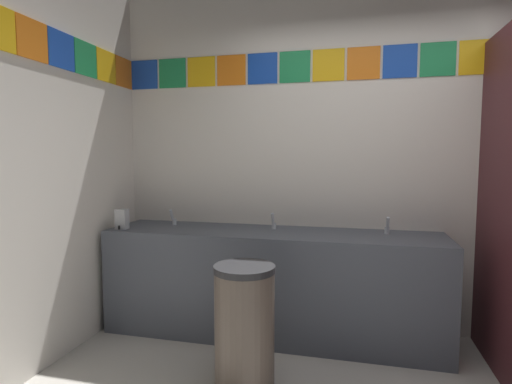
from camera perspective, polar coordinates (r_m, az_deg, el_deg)
The scene contains 7 objects.
wall_back at distance 3.38m, azimuth 19.29°, elevation 5.26°, with size 4.58×0.09×2.86m.
vanity_counter at distance 3.24m, azimuth 2.15°, elevation -12.60°, with size 2.60×0.59×0.82m.
faucet_left at distance 3.49m, azimuth -11.64°, elevation -3.76°, with size 0.04×0.10×0.14m.
faucet_center at distance 3.22m, azimuth 2.49°, elevation -4.40°, with size 0.04×0.10×0.14m.
faucet_right at distance 3.17m, azimuth 18.12°, elevation -4.80°, with size 0.04×0.10×0.14m.
soap_dispenser at distance 3.41m, azimuth -18.47°, elevation -3.68°, with size 0.09×0.09×0.16m.
trash_bin at distance 2.58m, azimuth -1.64°, elevation -18.44°, with size 0.37×0.37×0.75m.
Camera 1 is at (-0.32, -1.78, 1.40)m, focal length 28.22 mm.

